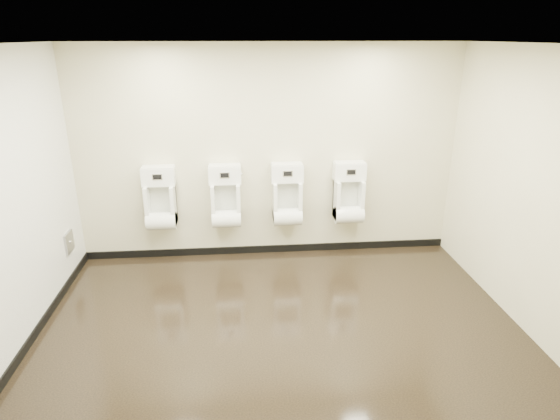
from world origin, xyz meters
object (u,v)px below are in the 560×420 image
at_px(urinal_2, 287,199).
at_px(urinal_3, 349,197).
at_px(access_panel, 69,242).
at_px(urinal_1, 226,201).
at_px(urinal_0, 160,203).

xyz_separation_m(urinal_2, urinal_3, (0.83, 0.00, 0.00)).
bearing_deg(urinal_3, access_panel, -173.46).
relative_size(access_panel, urinal_2, 0.31).
relative_size(access_panel, urinal_1, 0.31).
bearing_deg(urinal_0, urinal_3, 0.00).
bearing_deg(urinal_2, urinal_3, 0.00).
bearing_deg(urinal_0, urinal_2, 0.00).
height_order(urinal_0, urinal_1, same).
height_order(urinal_1, urinal_2, same).
distance_m(access_panel, urinal_1, 1.98).
distance_m(access_panel, urinal_0, 1.19).
relative_size(access_panel, urinal_0, 0.31).
height_order(urinal_0, urinal_3, same).
relative_size(urinal_1, urinal_3, 1.00).
bearing_deg(access_panel, urinal_2, 8.52).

